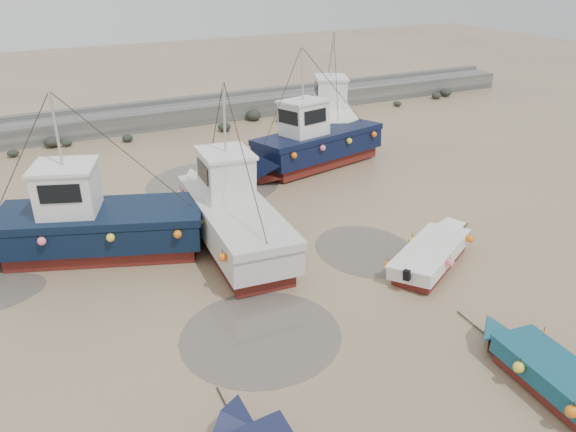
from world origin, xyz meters
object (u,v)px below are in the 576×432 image
object	(u,v)px
person	(114,232)
cabin_boat_0	(84,223)
cabin_boat_1	(229,212)
cabin_boat_2	(310,144)
dinghy_3	(435,250)
cabin_boat_3	(329,114)
dinghy_2	(543,365)

from	to	relation	value
person	cabin_boat_0	bearing A→B (deg)	49.30
cabin_boat_1	cabin_boat_2	world-z (taller)	same
dinghy_3	cabin_boat_0	xyz separation A→B (m)	(-11.25, 6.39, 0.79)
dinghy_3	person	bearing A→B (deg)	-157.53
cabin_boat_2	cabin_boat_3	world-z (taller)	same
dinghy_2	dinghy_3	bearing A→B (deg)	79.07
cabin_boat_1	person	xyz separation A→B (m)	(-3.95, 2.99, -1.32)
cabin_boat_3	cabin_boat_0	bearing A→B (deg)	-127.44
cabin_boat_2	person	xyz separation A→B (m)	(-10.86, -3.02, -1.33)
dinghy_3	cabin_boat_3	size ratio (longest dim) A/B	0.68
cabin_boat_1	cabin_boat_3	xyz separation A→B (m)	(10.68, 10.48, 0.06)
cabin_boat_1	cabin_boat_0	bearing A→B (deg)	167.80
cabin_boat_0	cabin_boat_1	size ratio (longest dim) A/B	0.97
cabin_boat_1	cabin_boat_2	xyz separation A→B (m)	(6.91, 6.02, 0.01)
dinghy_3	person	xyz separation A→B (m)	(-10.04, 7.93, -0.54)
cabin_boat_0	cabin_boat_3	distance (m)	18.23
cabin_boat_0	cabin_boat_1	world-z (taller)	same
dinghy_3	cabin_boat_0	world-z (taller)	cabin_boat_0
dinghy_2	cabin_boat_3	bearing A→B (deg)	77.73
cabin_boat_1	cabin_boat_3	size ratio (longest dim) A/B	1.20
cabin_boat_1	person	distance (m)	5.13
dinghy_2	dinghy_3	size ratio (longest dim) A/B	0.92
cabin_boat_1	person	world-z (taller)	cabin_boat_1
dinghy_2	cabin_boat_2	distance (m)	17.36
dinghy_2	cabin_boat_0	xyz separation A→B (m)	(-9.62, 12.60, 0.77)
dinghy_3	cabin_boat_1	xyz separation A→B (m)	(-6.09, 4.94, 0.78)
cabin_boat_0	cabin_boat_1	bearing A→B (deg)	-85.54
cabin_boat_0	cabin_boat_3	world-z (taller)	same
cabin_boat_3	person	bearing A→B (deg)	-130.02
cabin_boat_0	cabin_boat_3	size ratio (longest dim) A/B	1.17
cabin_boat_1	cabin_boat_2	bearing A→B (deg)	44.56
cabin_boat_1	person	size ratio (longest dim) A/B	6.64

